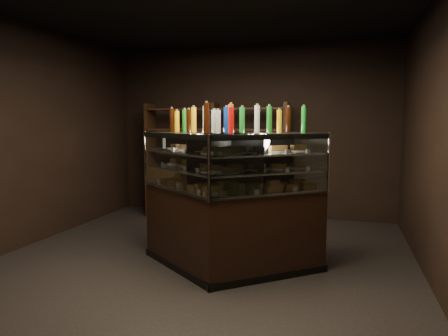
{
  "coord_description": "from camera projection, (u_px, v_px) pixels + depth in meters",
  "views": [
    {
      "loc": [
        1.6,
        -4.51,
        1.68
      ],
      "look_at": [
        0.37,
        -0.42,
        1.19
      ],
      "focal_mm": 32.0,
      "sensor_mm": 36.0,
      "label": 1
    }
  ],
  "objects": [
    {
      "name": "room_shell",
      "position": [
        204.0,
        100.0,
        4.72
      ],
      "size": [
        5.02,
        5.02,
        3.01
      ],
      "color": "black",
      "rests_on": "ground"
    },
    {
      "name": "food_display",
      "position": [
        228.0,
        165.0,
        4.49
      ],
      "size": [
        1.83,
        0.95,
        0.48
      ],
      "color": "#BB7C43",
      "rests_on": "display_case"
    },
    {
      "name": "ground",
      "position": [
        205.0,
        258.0,
        4.94
      ],
      "size": [
        5.0,
        5.0,
        0.0
      ],
      "primitive_type": "plane",
      "color": "black",
      "rests_on": "ground"
    },
    {
      "name": "display_case",
      "position": [
        228.0,
        224.0,
        4.57
      ],
      "size": [
        2.24,
        1.47,
        1.57
      ],
      "rotation": [
        0.0,
        0.0,
        0.02
      ],
      "color": "black",
      "rests_on": "ground"
    },
    {
      "name": "back_shelving",
      "position": [
        215.0,
        184.0,
        6.97
      ],
      "size": [
        2.49,
        0.55,
        2.0
      ],
      "rotation": [
        0.0,
        0.0,
        0.05
      ],
      "color": "black",
      "rests_on": "ground"
    },
    {
      "name": "bottles_top",
      "position": [
        228.0,
        120.0,
        4.44
      ],
      "size": [
        1.65,
        0.81,
        0.3
      ],
      "color": "#B20C0A",
      "rests_on": "display_case"
    },
    {
      "name": "potted_conifer",
      "position": [
        291.0,
        226.0,
        4.59
      ],
      "size": [
        0.4,
        0.4,
        0.86
      ],
      "rotation": [
        0.0,
        0.0,
        0.1
      ],
      "color": "black",
      "rests_on": "ground"
    }
  ]
}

